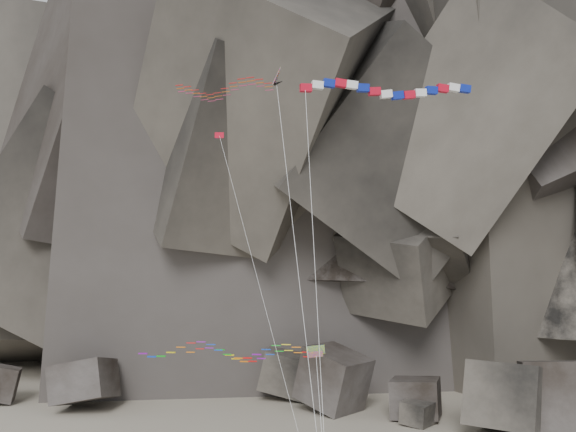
# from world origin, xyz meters

# --- Properties ---
(headland) EXTENTS (110.00, 70.00, 84.00)m
(headland) POSITION_xyz_m (0.00, 70.00, 42.00)
(headland) COLOR #585148
(headland) RESTS_ON ground
(boulder_field) EXTENTS (76.46, 19.55, 8.22)m
(boulder_field) POSITION_xyz_m (9.72, 31.80, 2.53)
(boulder_field) COLOR #47423F
(boulder_field) RESTS_ON ground
(delta_kite) EXTENTS (13.66, 10.19, 28.96)m
(delta_kite) POSITION_xyz_m (-2.67, 5.35, 29.37)
(delta_kite) COLOR red
(delta_kite) RESTS_ON ground
(banner_kite) EXTENTS (10.72, 10.08, 27.21)m
(banner_kite) POSITION_xyz_m (9.34, 3.14, 28.16)
(banner_kite) COLOR red
(banner_kite) RESTS_ON ground
(parafoil_kite) EXTENTS (13.97, 6.76, 10.30)m
(parafoil_kite) POSITION_xyz_m (-1.16, 1.44, 11.40)
(parafoil_kite) COLOR #C7EC0D
(parafoil_kite) RESTS_ON ground
(pennant_kite) EXTENTS (9.59, 8.57, 24.39)m
(pennant_kite) POSITION_xyz_m (-0.45, 2.43, 20.97)
(pennant_kite) COLOR red
(pennant_kite) RESTS_ON ground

